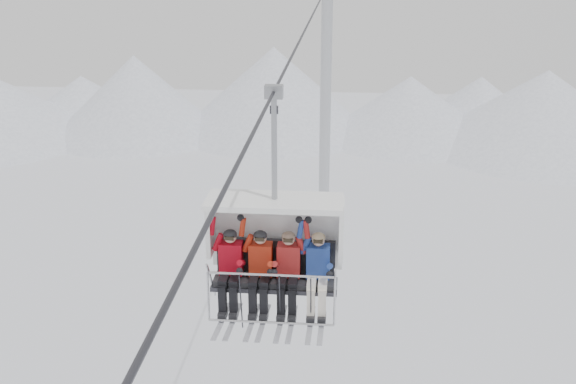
# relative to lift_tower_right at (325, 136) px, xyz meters

# --- Properties ---
(ridgeline) EXTENTS (72.00, 21.00, 7.00)m
(ridgeline) POSITION_rel_lift_tower_right_xyz_m (-1.58, 20.05, -2.94)
(ridgeline) COLOR white
(ridgeline) RESTS_ON ground
(lift_tower_right) EXTENTS (2.00, 1.80, 13.48)m
(lift_tower_right) POSITION_rel_lift_tower_right_xyz_m (0.00, 0.00, 0.00)
(lift_tower_right) COLOR #B1B4B9
(lift_tower_right) RESTS_ON ground
(haul_cable) EXTENTS (0.06, 50.00, 0.06)m
(haul_cable) POSITION_rel_lift_tower_right_xyz_m (0.00, -22.00, 7.52)
(haul_cable) COLOR #313136
(haul_cable) RESTS_ON lift_tower_left
(chairlift_carrier) EXTENTS (2.36, 1.17, 3.98)m
(chairlift_carrier) POSITION_rel_lift_tower_right_xyz_m (0.00, -24.51, 4.89)
(chairlift_carrier) COLOR black
(chairlift_carrier) RESTS_ON haul_cable
(skier_far_left) EXTENTS (0.40, 1.69, 1.61)m
(skier_far_left) POSITION_rel_lift_tower_right_xyz_m (-0.77, -24.82, 4.43)
(skier_far_left) COLOR #BA0819
(skier_far_left) RESTS_ON chairlift_carrier
(skier_center_left) EXTENTS (0.40, 1.69, 1.61)m
(skier_center_left) POSITION_rel_lift_tower_right_xyz_m (-0.24, -24.82, 4.43)
(skier_center_left) COLOR red
(skier_center_left) RESTS_ON chairlift_carrier
(skier_center_right) EXTENTS (0.40, 1.69, 1.61)m
(skier_center_right) POSITION_rel_lift_tower_right_xyz_m (0.25, -24.82, 4.43)
(skier_center_right) COLOR #B12221
(skier_center_right) RESTS_ON chairlift_carrier
(skier_far_right) EXTENTS (0.40, 1.69, 1.61)m
(skier_far_right) POSITION_rel_lift_tower_right_xyz_m (0.76, -24.82, 4.43)
(skier_far_right) COLOR #234096
(skier_far_right) RESTS_ON chairlift_carrier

